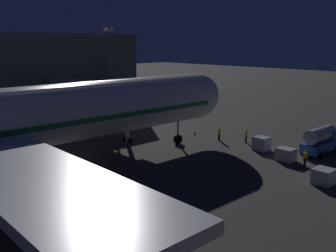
{
  "coord_description": "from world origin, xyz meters",
  "views": [
    {
      "loc": [
        -33.96,
        15.89,
        12.73
      ],
      "look_at": [
        -3.0,
        -12.66,
        3.5
      ],
      "focal_mm": 40.49,
      "sensor_mm": 36.0,
      "label": 1
    }
  ],
  "objects_px": {
    "baggage_container_mid_row": "(324,176)",
    "ground_crew_near_nose_gear": "(219,133)",
    "ground_crew_marshaller_fwd": "(305,157)",
    "traffic_cone_nose_starboard": "(195,132)",
    "jet_bridge": "(99,93)",
    "fuel_tanker": "(321,139)",
    "traffic_cone_nose_port": "(218,138)",
    "baggage_container_far_row": "(286,154)",
    "ground_crew_by_belt_loader": "(246,135)",
    "apron_floodlight_mast": "(109,63)",
    "baggage_container_near_belt": "(261,143)"
  },
  "relations": [
    {
      "from": "baggage_container_far_row",
      "to": "traffic_cone_nose_starboard",
      "type": "relative_size",
      "value": 3.43
    },
    {
      "from": "jet_bridge",
      "to": "ground_crew_marshaller_fwd",
      "type": "distance_m",
      "value": 28.81
    },
    {
      "from": "ground_crew_by_belt_loader",
      "to": "traffic_cone_nose_port",
      "type": "relative_size",
      "value": 3.44
    },
    {
      "from": "baggage_container_mid_row",
      "to": "ground_crew_marshaller_fwd",
      "type": "xyz_separation_m",
      "value": [
        3.71,
        -3.58,
        0.24
      ]
    },
    {
      "from": "baggage_container_far_row",
      "to": "ground_crew_by_belt_loader",
      "type": "relative_size",
      "value": 1.0
    },
    {
      "from": "jet_bridge",
      "to": "fuel_tanker",
      "type": "relative_size",
      "value": 3.7
    },
    {
      "from": "ground_crew_by_belt_loader",
      "to": "baggage_container_far_row",
      "type": "bearing_deg",
      "value": 157.53
    },
    {
      "from": "ground_crew_marshaller_fwd",
      "to": "traffic_cone_nose_port",
      "type": "distance_m",
      "value": 13.66
    },
    {
      "from": "fuel_tanker",
      "to": "traffic_cone_nose_port",
      "type": "height_order",
      "value": "fuel_tanker"
    },
    {
      "from": "ground_crew_near_nose_gear",
      "to": "ground_crew_marshaller_fwd",
      "type": "height_order",
      "value": "ground_crew_near_nose_gear"
    },
    {
      "from": "apron_floodlight_mast",
      "to": "traffic_cone_nose_port",
      "type": "bearing_deg",
      "value": 177.21
    },
    {
      "from": "fuel_tanker",
      "to": "ground_crew_marshaller_fwd",
      "type": "relative_size",
      "value": 3.33
    },
    {
      "from": "baggage_container_near_belt",
      "to": "ground_crew_by_belt_loader",
      "type": "xyz_separation_m",
      "value": [
        3.31,
        -1.46,
        0.23
      ]
    },
    {
      "from": "apron_floodlight_mast",
      "to": "ground_crew_near_nose_gear",
      "type": "height_order",
      "value": "apron_floodlight_mast"
    },
    {
      "from": "fuel_tanker",
      "to": "ground_crew_near_nose_gear",
      "type": "bearing_deg",
      "value": 19.13
    },
    {
      "from": "ground_crew_by_belt_loader",
      "to": "ground_crew_near_nose_gear",
      "type": "bearing_deg",
      "value": 26.5
    },
    {
      "from": "traffic_cone_nose_port",
      "to": "apron_floodlight_mast",
      "type": "bearing_deg",
      "value": -2.79
    },
    {
      "from": "traffic_cone_nose_port",
      "to": "baggage_container_near_belt",
      "type": "bearing_deg",
      "value": 179.41
    },
    {
      "from": "jet_bridge",
      "to": "ground_crew_near_nose_gear",
      "type": "xyz_separation_m",
      "value": [
        -14.09,
        -9.63,
        -4.89
      ]
    },
    {
      "from": "apron_floodlight_mast",
      "to": "ground_crew_by_belt_loader",
      "type": "distance_m",
      "value": 32.21
    },
    {
      "from": "apron_floodlight_mast",
      "to": "baggage_container_near_belt",
      "type": "distance_m",
      "value": 35.51
    },
    {
      "from": "baggage_container_mid_row",
      "to": "traffic_cone_nose_port",
      "type": "height_order",
      "value": "baggage_container_mid_row"
    },
    {
      "from": "baggage_container_near_belt",
      "to": "baggage_container_far_row",
      "type": "bearing_deg",
      "value": 158.55
    },
    {
      "from": "baggage_container_far_row",
      "to": "ground_crew_by_belt_loader",
      "type": "distance_m",
      "value": 8.21
    },
    {
      "from": "baggage_container_far_row",
      "to": "ground_crew_near_nose_gear",
      "type": "xyz_separation_m",
      "value": [
        10.77,
        -1.55,
        0.33
      ]
    },
    {
      "from": "fuel_tanker",
      "to": "traffic_cone_nose_starboard",
      "type": "xyz_separation_m",
      "value": [
        16.67,
        3.95,
        -1.37
      ]
    },
    {
      "from": "ground_crew_marshaller_fwd",
      "to": "jet_bridge",
      "type": "bearing_deg",
      "value": 15.97
    },
    {
      "from": "apron_floodlight_mast",
      "to": "baggage_container_mid_row",
      "type": "bearing_deg",
      "value": 171.19
    },
    {
      "from": "jet_bridge",
      "to": "baggage_container_mid_row",
      "type": "height_order",
      "value": "jet_bridge"
    },
    {
      "from": "apron_floodlight_mast",
      "to": "baggage_container_far_row",
      "type": "xyz_separation_m",
      "value": [
        -38.76,
        3.1,
        -8.45
      ]
    },
    {
      "from": "ground_crew_near_nose_gear",
      "to": "traffic_cone_nose_starboard",
      "type": "relative_size",
      "value": 3.39
    },
    {
      "from": "baggage_container_mid_row",
      "to": "ground_crew_near_nose_gear",
      "type": "relative_size",
      "value": 0.95
    },
    {
      "from": "baggage_container_far_row",
      "to": "jet_bridge",
      "type": "bearing_deg",
      "value": 18.02
    },
    {
      "from": "ground_crew_near_nose_gear",
      "to": "ground_crew_by_belt_loader",
      "type": "distance_m",
      "value": 3.56
    },
    {
      "from": "jet_bridge",
      "to": "ground_crew_marshaller_fwd",
      "type": "bearing_deg",
      "value": -164.03
    },
    {
      "from": "jet_bridge",
      "to": "ground_crew_marshaller_fwd",
      "type": "height_order",
      "value": "jet_bridge"
    },
    {
      "from": "traffic_cone_nose_port",
      "to": "fuel_tanker",
      "type": "bearing_deg",
      "value": -162.13
    },
    {
      "from": "baggage_container_far_row",
      "to": "apron_floodlight_mast",
      "type": "bearing_deg",
      "value": -4.57
    },
    {
      "from": "baggage_container_mid_row",
      "to": "baggage_container_far_row",
      "type": "relative_size",
      "value": 0.94
    },
    {
      "from": "baggage_container_near_belt",
      "to": "fuel_tanker",
      "type": "bearing_deg",
      "value": -143.7
    },
    {
      "from": "baggage_container_far_row",
      "to": "ground_crew_near_nose_gear",
      "type": "bearing_deg",
      "value": -8.17
    },
    {
      "from": "ground_crew_near_nose_gear",
      "to": "traffic_cone_nose_port",
      "type": "xyz_separation_m",
      "value": [
        0.29,
        -0.2,
        -0.75
      ]
    },
    {
      "from": "ground_crew_marshaller_fwd",
      "to": "traffic_cone_nose_starboard",
      "type": "height_order",
      "value": "ground_crew_marshaller_fwd"
    },
    {
      "from": "traffic_cone_nose_starboard",
      "to": "jet_bridge",
      "type": "bearing_deg",
      "value": 46.3
    },
    {
      "from": "apron_floodlight_mast",
      "to": "baggage_container_near_belt",
      "type": "height_order",
      "value": "apron_floodlight_mast"
    },
    {
      "from": "ground_crew_by_belt_loader",
      "to": "traffic_cone_nose_starboard",
      "type": "relative_size",
      "value": 3.44
    },
    {
      "from": "jet_bridge",
      "to": "traffic_cone_nose_starboard",
      "type": "distance_m",
      "value": 14.73
    },
    {
      "from": "fuel_tanker",
      "to": "baggage_container_near_belt",
      "type": "bearing_deg",
      "value": 36.3
    },
    {
      "from": "apron_floodlight_mast",
      "to": "ground_crew_by_belt_loader",
      "type": "height_order",
      "value": "apron_floodlight_mast"
    },
    {
      "from": "baggage_container_near_belt",
      "to": "baggage_container_mid_row",
      "type": "distance_m",
      "value": 11.79
    }
  ]
}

